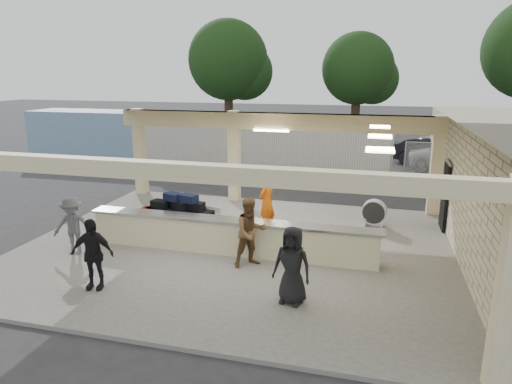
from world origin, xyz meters
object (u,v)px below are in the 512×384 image
(passenger_a, at_px, (251,232))
(passenger_b, at_px, (92,254))
(luggage_cart, at_px, (178,212))
(baggage_handler, at_px, (267,203))
(container_white, at_px, (265,146))
(passenger_d, at_px, (292,265))
(car_white_a, at_px, (461,158))
(car_dark, at_px, (436,153))
(container_blue, at_px, (120,135))
(drum_fan, at_px, (374,212))
(passenger_c, at_px, (73,226))
(baggage_counter, at_px, (230,236))

(passenger_a, distance_m, passenger_b, 3.82)
(luggage_cart, height_order, passenger_b, passenger_b)
(baggage_handler, bearing_deg, container_white, -141.61)
(passenger_b, bearing_deg, passenger_d, -3.23)
(passenger_d, distance_m, car_white_a, 16.85)
(car_dark, relative_size, container_white, 0.37)
(passenger_a, xyz_separation_m, car_white_a, (7.21, 14.15, -0.31))
(passenger_b, bearing_deg, container_blue, 109.16)
(drum_fan, relative_size, container_white, 0.07)
(car_white_a, distance_m, container_blue, 18.64)
(luggage_cart, distance_m, passenger_c, 3.03)
(baggage_counter, relative_size, drum_fan, 9.22)
(baggage_counter, bearing_deg, drum_fan, 41.07)
(car_dark, bearing_deg, car_white_a, -101.09)
(baggage_counter, bearing_deg, passenger_c, -164.68)
(car_dark, distance_m, container_white, 9.31)
(baggage_counter, distance_m, passenger_c, 4.28)
(baggage_handler, bearing_deg, passenger_a, 28.73)
(drum_fan, bearing_deg, container_white, 133.81)
(passenger_c, relative_size, car_white_a, 0.33)
(car_dark, height_order, container_white, container_white)
(baggage_counter, relative_size, passenger_a, 4.54)
(car_dark, bearing_deg, passenger_c, 177.53)
(passenger_c, bearing_deg, container_white, 63.91)
(drum_fan, distance_m, passenger_b, 8.72)
(luggage_cart, distance_m, passenger_a, 3.25)
(luggage_cart, height_order, passenger_d, passenger_d)
(container_blue, bearing_deg, passenger_b, -61.80)
(passenger_c, bearing_deg, passenger_b, -58.72)
(passenger_c, distance_m, car_white_a, 18.99)
(luggage_cart, xyz_separation_m, passenger_a, (2.77, -1.68, 0.19))
(passenger_b, height_order, car_dark, passenger_b)
(container_white, height_order, container_blue, container_blue)
(passenger_b, distance_m, container_blue, 17.15)
(car_white_a, bearing_deg, baggage_counter, 163.83)
(drum_fan, relative_size, container_blue, 0.08)
(passenger_b, height_order, passenger_c, passenger_b)
(luggage_cart, height_order, passenger_c, passenger_c)
(luggage_cart, relative_size, baggage_handler, 1.36)
(drum_fan, height_order, passenger_d, passenger_d)
(car_white_a, bearing_deg, car_dark, 60.77)
(baggage_counter, distance_m, drum_fan, 5.06)
(passenger_a, relative_size, car_white_a, 0.37)
(baggage_handler, bearing_deg, car_dark, 177.53)
(car_white_a, distance_m, car_dark, 1.53)
(drum_fan, height_order, passenger_c, passenger_c)
(passenger_d, relative_size, container_white, 0.14)
(passenger_b, relative_size, passenger_c, 1.04)
(baggage_counter, height_order, container_blue, container_blue)
(container_white, bearing_deg, passenger_b, -87.50)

